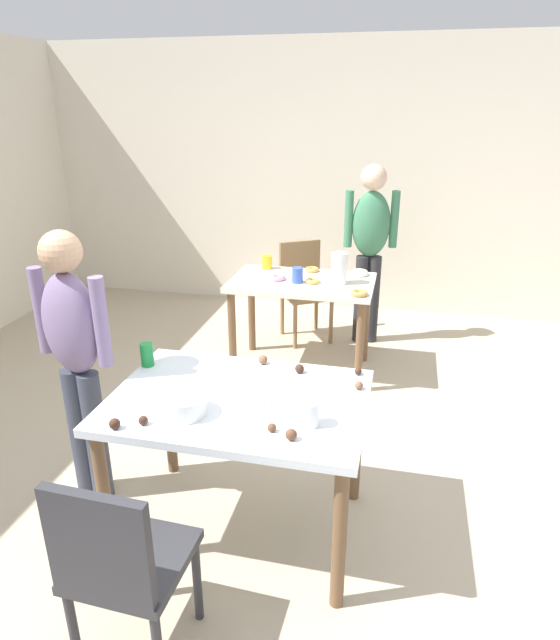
{
  "coord_description": "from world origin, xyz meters",
  "views": [
    {
      "loc": [
        0.55,
        -2.35,
        2.01
      ],
      "look_at": [
        -0.08,
        0.38,
        0.9
      ],
      "focal_mm": 30.79,
      "sensor_mm": 36.0,
      "label": 1
    }
  ],
  "objects": [
    {
      "name": "donut_far_2",
      "position": [
        0.27,
        1.33,
        0.77
      ],
      "size": [
        0.13,
        0.13,
        0.04
      ],
      "primitive_type": "torus",
      "color": "gold",
      "rests_on": "dining_table_far"
    },
    {
      "name": "fork_near",
      "position": [
        -0.09,
        -0.26,
        0.75
      ],
      "size": [
        0.17,
        0.02,
        0.01
      ],
      "primitive_type": "cube",
      "color": "silver",
      "rests_on": "dining_table_near"
    },
    {
      "name": "pitcher_far",
      "position": [
        0.1,
        1.57,
        0.87
      ],
      "size": [
        0.12,
        0.12,
        0.24
      ],
      "primitive_type": "cylinder",
      "color": "white",
      "rests_on": "dining_table_far"
    },
    {
      "name": "person_adult_far",
      "position": [
        0.27,
        2.28,
        0.94
      ],
      "size": [
        0.46,
        0.25,
        1.55
      ],
      "color": "#28282D",
      "rests_on": "ground_plane"
    },
    {
      "name": "donut_far_3",
      "position": [
        0.23,
        1.82,
        0.77
      ],
      "size": [
        0.14,
        0.14,
        0.04
      ],
      "primitive_type": "torus",
      "color": "white",
      "rests_on": "dining_table_far"
    },
    {
      "name": "soda_can",
      "position": [
        -0.68,
        -0.02,
        0.81
      ],
      "size": [
        0.07,
        0.07,
        0.12
      ],
      "primitive_type": "cylinder",
      "color": "#198438",
      "rests_on": "dining_table_near"
    },
    {
      "name": "ground_plane",
      "position": [
        0.0,
        0.0,
        0.0
      ],
      "size": [
        6.4,
        6.4,
        0.0
      ],
      "primitive_type": "plane",
      "color": "tan"
    },
    {
      "name": "cake_ball_7",
      "position": [
        0.4,
        -0.04,
        0.77
      ],
      "size": [
        0.04,
        0.04,
        0.04
      ],
      "primitive_type": "sphere",
      "color": "brown",
      "rests_on": "dining_table_near"
    },
    {
      "name": "mixing_bowl",
      "position": [
        -0.32,
        -0.43,
        0.79
      ],
      "size": [
        0.2,
        0.2,
        0.09
      ],
      "primitive_type": "cylinder",
      "color": "white",
      "rests_on": "dining_table_near"
    },
    {
      "name": "cake_ball_2",
      "position": [
        0.18,
        -0.52,
        0.77
      ],
      "size": [
        0.05,
        0.05,
        0.05
      ],
      "primitive_type": "sphere",
      "color": "brown",
      "rests_on": "dining_table_near"
    },
    {
      "name": "cup_near_0",
      "position": [
        0.23,
        -0.39,
        0.81
      ],
      "size": [
        0.08,
        0.08,
        0.11
      ],
      "primitive_type": "cylinder",
      "color": "white",
      "rests_on": "dining_table_near"
    },
    {
      "name": "chair_far_table",
      "position": [
        -0.3,
        2.27,
        0.5
      ],
      "size": [
        0.55,
        0.55,
        0.87
      ],
      "color": "olive",
      "rests_on": "ground_plane"
    },
    {
      "name": "cup_far_1",
      "position": [
        -0.52,
        1.84,
        0.81
      ],
      "size": [
        0.08,
        0.08,
        0.11
      ],
      "primitive_type": "cylinder",
      "color": "yellow",
      "rests_on": "dining_table_far"
    },
    {
      "name": "cake_ball_0",
      "position": [
        0.1,
        0.07,
        0.77
      ],
      "size": [
        0.05,
        0.05,
        0.05
      ],
      "primitive_type": "sphere",
      "color": "#3D2319",
      "rests_on": "dining_table_near"
    },
    {
      "name": "donut_far_1",
      "position": [
        -0.09,
        1.54,
        0.77
      ],
      "size": [
        0.11,
        0.11,
        0.03
      ],
      "primitive_type": "torus",
      "color": "gold",
      "rests_on": "dining_table_far"
    },
    {
      "name": "dining_table_near",
      "position": [
        -0.13,
        -0.24,
        0.65
      ],
      "size": [
        1.18,
        0.83,
        0.75
      ],
      "color": "silver",
      "rests_on": "ground_plane"
    },
    {
      "name": "donut_far_0",
      "position": [
        -0.15,
        1.84,
        0.77
      ],
      "size": [
        0.11,
        0.11,
        0.03
      ],
      "primitive_type": "torus",
      "color": "gold",
      "rests_on": "dining_table_far"
    },
    {
      "name": "chair_near_table",
      "position": [
        -0.33,
        -1.03,
        0.5
      ],
      "size": [
        0.41,
        0.41,
        0.87
      ],
      "color": "#2D2D33",
      "rests_on": "ground_plane"
    },
    {
      "name": "cup_far_0",
      "position": [
        -0.21,
        1.52,
        0.81
      ],
      "size": [
        0.08,
        0.08,
        0.12
      ],
      "primitive_type": "cylinder",
      "color": "#3351B2",
      "rests_on": "dining_table_far"
    },
    {
      "name": "dining_table_far",
      "position": [
        -0.18,
        1.59,
        0.63
      ],
      "size": [
        1.09,
        0.66,
        0.75
      ],
      "color": "silver",
      "rests_on": "ground_plane"
    },
    {
      "name": "cake_ball_3",
      "position": [
        -0.11,
        0.12,
        0.77
      ],
      "size": [
        0.05,
        0.05,
        0.05
      ],
      "primitive_type": "sphere",
      "color": "brown",
      "rests_on": "dining_table_near"
    },
    {
      "name": "cake_ball_6",
      "position": [
        0.09,
        -0.48,
        0.77
      ],
      "size": [
        0.04,
        0.04,
        0.04
      ],
      "primitive_type": "sphere",
      "color": "brown",
      "rests_on": "dining_table_near"
    },
    {
      "name": "person_girl_near",
      "position": [
        -1.0,
        -0.16,
        0.88
      ],
      "size": [
        0.46,
        0.26,
        1.47
      ],
      "color": "#383D4C",
      "rests_on": "ground_plane"
    },
    {
      "name": "donut_far_4",
      "position": [
        -0.37,
        1.56,
        0.77
      ],
      "size": [
        0.12,
        0.12,
        0.04
      ],
      "primitive_type": "torus",
      "color": "pink",
      "rests_on": "dining_table_far"
    },
    {
      "name": "wall_back",
      "position": [
        0.0,
        3.2,
        1.3
      ],
      "size": [
        6.4,
        0.1,
        2.6
      ],
      "primitive_type": "cube",
      "color": "beige",
      "rests_on": "ground_plane"
    },
    {
      "name": "cake_ball_5",
      "position": [
        0.38,
        0.11,
        0.77
      ],
      "size": [
        0.04,
        0.04,
        0.04
      ],
      "primitive_type": "sphere",
      "color": "#3D2319",
      "rests_on": "dining_table_near"
    },
    {
      "name": "cake_ball_4",
      "position": [
        -0.55,
        -0.6,
        0.77
      ],
      "size": [
        0.05,
        0.05,
        0.05
      ],
      "primitive_type": "sphere",
      "color": "#3D2319",
      "rests_on": "dining_table_near"
    },
    {
      "name": "cake_ball_1",
      "position": [
        -0.45,
        -0.55,
        0.77
      ],
      "size": [
        0.04,
        0.04,
        0.04
      ],
      "primitive_type": "sphere",
      "color": "#3D2319",
      "rests_on": "dining_table_near"
    }
  ]
}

